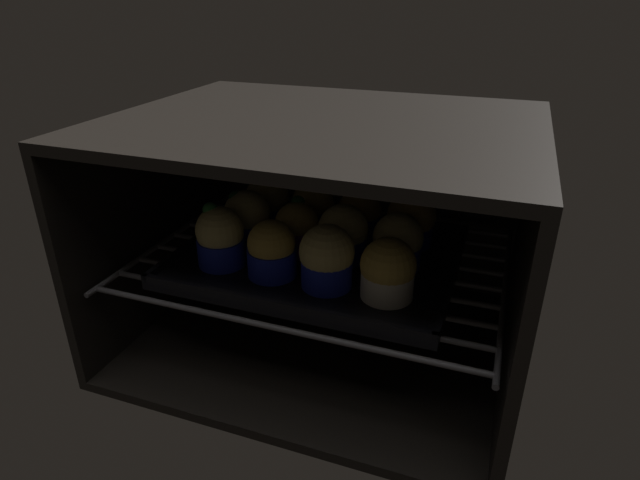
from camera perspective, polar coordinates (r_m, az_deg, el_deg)
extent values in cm
cube|color=black|center=(89.75, 0.27, -10.29)|extent=(59.00, 47.00, 1.50)
cube|color=black|center=(74.64, 0.32, 12.35)|extent=(59.00, 47.00, 1.50)
cube|color=black|center=(100.64, 4.69, 5.26)|extent=(59.00, 1.50, 34.00)
cube|color=black|center=(93.44, -16.56, 2.59)|extent=(1.50, 47.00, 34.00)
cube|color=black|center=(76.93, 20.92, -3.20)|extent=(1.50, 47.00, 34.00)
cylinder|color=#4C494C|center=(67.16, -5.27, -9.29)|extent=(54.00, 0.80, 0.80)
cylinder|color=#4C494C|center=(70.72, -3.65, -7.23)|extent=(54.00, 0.80, 0.80)
cylinder|color=#4C494C|center=(74.42, -2.20, -5.37)|extent=(54.00, 0.80, 0.80)
cylinder|color=#4C494C|center=(78.23, -0.89, -3.69)|extent=(54.00, 0.80, 0.80)
cylinder|color=#4C494C|center=(82.14, 0.29, -2.16)|extent=(54.00, 0.80, 0.80)
cylinder|color=#4C494C|center=(86.14, 1.35, -0.78)|extent=(54.00, 0.80, 0.80)
cylinder|color=#4C494C|center=(90.21, 2.33, 0.49)|extent=(54.00, 0.80, 0.80)
cylinder|color=#4C494C|center=(94.34, 3.21, 1.64)|extent=(54.00, 0.80, 0.80)
cylinder|color=#4C494C|center=(98.53, 4.03, 2.70)|extent=(54.00, 0.80, 0.80)
cylinder|color=#4C494C|center=(93.80, -15.43, 0.55)|extent=(0.80, 42.00, 0.80)
cylinder|color=#4C494C|center=(78.46, 19.27, -5.19)|extent=(0.80, 42.00, 0.80)
cube|color=black|center=(80.68, 0.00, -1.91)|extent=(40.55, 32.49, 1.20)
cube|color=black|center=(67.46, -4.64, -6.94)|extent=(40.55, 0.80, 1.00)
cube|color=black|center=(93.85, 3.31, 2.91)|extent=(40.55, 0.80, 1.00)
cube|color=black|center=(88.29, -12.21, 0.81)|extent=(0.80, 32.49, 1.00)
cube|color=black|center=(76.49, 14.16, -3.48)|extent=(0.80, 32.49, 1.00)
cylinder|color=#1928B7|center=(78.15, -10.54, -1.21)|extent=(6.92, 6.92, 3.97)
sphere|color=#E0CC7A|center=(76.71, -10.74, 1.03)|extent=(6.95, 6.95, 6.95)
sphere|color=#28702D|center=(76.32, -11.71, 3.18)|extent=(2.26, 2.26, 2.26)
cylinder|color=#1928B7|center=(74.29, -5.18, -2.35)|extent=(6.92, 6.92, 3.97)
sphere|color=gold|center=(72.99, -5.26, -0.35)|extent=(6.65, 6.65, 6.65)
cylinder|color=#1928B7|center=(71.31, 0.73, -3.51)|extent=(6.92, 6.92, 3.97)
sphere|color=#E0CC7A|center=(69.82, 0.75, -1.25)|extent=(7.44, 7.44, 7.44)
cylinder|color=silver|center=(69.47, 7.24, -4.59)|extent=(6.92, 6.92, 3.97)
sphere|color=gold|center=(68.18, 7.36, -2.67)|extent=(7.26, 7.26, 7.26)
cylinder|color=#1928B7|center=(83.61, -7.75, 0.85)|extent=(6.92, 6.92, 3.97)
sphere|color=#E0CC7A|center=(82.32, -7.88, 2.89)|extent=(7.20, 7.20, 7.20)
sphere|color=#19511E|center=(81.91, -9.04, 4.44)|extent=(2.32, 2.32, 2.32)
cylinder|color=#7A238C|center=(80.67, -2.49, 0.11)|extent=(6.92, 6.92, 3.97)
sphere|color=gold|center=(79.58, -2.52, 1.81)|extent=(6.59, 6.59, 6.59)
sphere|color=#19511E|center=(79.67, -2.40, 4.02)|extent=(2.22, 2.22, 2.22)
cylinder|color=#1928B7|center=(78.31, 2.46, -0.72)|extent=(6.92, 6.92, 3.97)
sphere|color=#E0CC7A|center=(77.06, 2.50, 1.21)|extent=(7.37, 7.37, 7.37)
cylinder|color=#1928B7|center=(76.91, 8.27, -1.50)|extent=(6.92, 6.92, 3.97)
sphere|color=#E0CC7A|center=(75.76, 8.39, 0.27)|extent=(7.22, 7.22, 7.22)
cylinder|color=#1928B7|center=(90.78, -5.63, 3.02)|extent=(6.92, 6.92, 3.97)
sphere|color=#DBBC60|center=(89.80, -5.70, 4.57)|extent=(7.41, 7.41, 7.41)
cylinder|color=#1928B7|center=(87.82, -0.75, 2.35)|extent=(6.92, 6.92, 3.97)
sphere|color=gold|center=(86.74, -0.76, 4.06)|extent=(6.94, 6.94, 6.94)
sphere|color=#19511E|center=(85.18, -1.28, 5.73)|extent=(1.97, 1.97, 1.97)
cylinder|color=#1928B7|center=(85.59, 4.24, 1.63)|extent=(6.92, 6.92, 3.97)
sphere|color=gold|center=(84.60, 4.29, 3.19)|extent=(7.03, 7.03, 7.03)
sphere|color=#19511E|center=(83.76, 4.34, 4.56)|extent=(2.14, 2.14, 2.14)
cylinder|color=#1928B7|center=(84.18, 9.68, 0.89)|extent=(6.92, 6.92, 3.97)
sphere|color=gold|center=(83.08, 9.81, 2.62)|extent=(7.59, 7.59, 7.59)
sphere|color=#1E6023|center=(81.46, 9.44, 4.38)|extent=(2.22, 2.22, 2.22)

